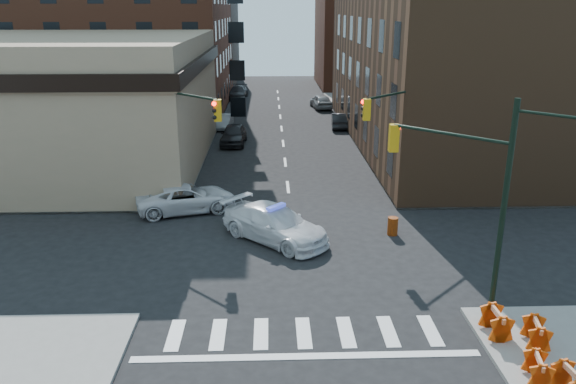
{
  "coord_description": "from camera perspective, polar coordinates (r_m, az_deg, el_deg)",
  "views": [
    {
      "loc": [
        -1.12,
        -23.94,
        10.92
      ],
      "look_at": [
        -0.25,
        2.37,
        2.2
      ],
      "focal_mm": 35.0,
      "sensor_mm": 36.0,
      "label": 1
    }
  ],
  "objects": [
    {
      "name": "barricade_se_b",
      "position": [
        20.99,
        20.38,
        -12.34
      ],
      "size": [
        0.63,
        1.26,
        0.94
      ],
      "primitive_type": null,
      "rotation": [
        0.0,
        0.0,
        1.58
      ],
      "color": "#E9510A",
      "rests_on": "sidewalk_se"
    },
    {
      "name": "barrel_road",
      "position": [
        28.65,
        10.59,
        -3.43
      ],
      "size": [
        0.52,
        0.52,
        0.92
      ],
      "primitive_type": "cylinder",
      "rotation": [
        0.0,
        0.0,
        0.02
      ],
      "color": "#C15909",
      "rests_on": "ground"
    },
    {
      "name": "signal_pole_ne",
      "position": [
        30.82,
        11.24,
        5.64
      ],
      "size": [
        3.67,
        3.58,
        8.0
      ],
      "rotation": [
        0.0,
        0.0,
        -2.36
      ],
      "color": "black",
      "rests_on": "sidewalk_ne"
    },
    {
      "name": "pedestrian_c",
      "position": [
        32.94,
        -18.64,
        -0.13
      ],
      "size": [
        1.12,
        0.84,
        1.77
      ],
      "primitive_type": "imported",
      "rotation": [
        0.0,
        0.0,
        0.45
      ],
      "color": "#1F222E",
      "rests_on": "sidewalk_nw"
    },
    {
      "name": "sidewalk_nw",
      "position": [
        61.73,
        -22.8,
        6.78
      ],
      "size": [
        34.0,
        54.5,
        0.15
      ],
      "primitive_type": "cube",
      "color": "gray",
      "rests_on": "ground"
    },
    {
      "name": "police_car",
      "position": [
        27.36,
        -1.34,
        -3.28
      ],
      "size": [
        5.87,
        5.78,
        1.7
      ],
      "primitive_type": "imported",
      "rotation": [
        0.0,
        0.0,
        0.8
      ],
      "color": "white",
      "rests_on": "ground"
    },
    {
      "name": "barrel_bank",
      "position": [
        31.58,
        -9.15,
        -1.17
      ],
      "size": [
        0.68,
        0.68,
        1.02
      ],
      "primitive_type": "cylinder",
      "rotation": [
        0.0,
        0.0,
        0.21
      ],
      "color": "red",
      "rests_on": "ground"
    },
    {
      "name": "commercial_row_ne",
      "position": [
        48.7,
        15.36,
        13.08
      ],
      "size": [
        14.0,
        34.0,
        14.0
      ],
      "primitive_type": "cube",
      "color": "#513420",
      "rests_on": "ground"
    },
    {
      "name": "sidewalk_ne",
      "position": [
        62.56,
        20.98,
        7.14
      ],
      "size": [
        34.0,
        54.5,
        0.15
      ],
      "primitive_type": "cube",
      "color": "gray",
      "rests_on": "ground"
    },
    {
      "name": "filler_nw",
      "position": [
        87.27,
        -12.2,
        16.02
      ],
      "size": [
        20.0,
        18.0,
        16.0
      ],
      "primitive_type": "cube",
      "color": "brown",
      "rests_on": "ground"
    },
    {
      "name": "tree_ne_far",
      "position": [
        59.05,
        6.63,
        10.98
      ],
      "size": [
        3.0,
        3.0,
        4.85
      ],
      "color": "black",
      "rests_on": "sidewalk_ne"
    },
    {
      "name": "parked_car_wfar",
      "position": [
        53.43,
        -6.53,
        7.12
      ],
      "size": [
        1.65,
        4.03,
        1.3
      ],
      "primitive_type": "imported",
      "rotation": [
        0.0,
        0.0,
        -0.07
      ],
      "color": "#909498",
      "rests_on": "ground"
    },
    {
      "name": "pedestrian_b",
      "position": [
        35.28,
        -13.47,
        1.74
      ],
      "size": [
        1.23,
        1.16,
        2.0
      ],
      "primitive_type": "imported",
      "rotation": [
        0.0,
        0.0,
        0.57
      ],
      "color": "black",
      "rests_on": "sidewalk_nw"
    },
    {
      "name": "parked_car_wnear",
      "position": [
        46.98,
        -5.55,
        5.83
      ],
      "size": [
        2.18,
        4.92,
        1.65
      ],
      "primitive_type": "imported",
      "rotation": [
        0.0,
        0.0,
        -0.05
      ],
      "color": "black",
      "rests_on": "ground"
    },
    {
      "name": "pedestrian_a",
      "position": [
        34.14,
        -11.17,
        1.05
      ],
      "size": [
        0.71,
        0.59,
        1.67
      ],
      "primitive_type": "imported",
      "rotation": [
        0.0,
        0.0,
        -0.38
      ],
      "color": "black",
      "rests_on": "sidewalk_nw"
    },
    {
      "name": "barricade_nw_b",
      "position": [
        33.94,
        -20.19,
        -0.59
      ],
      "size": [
        1.19,
        0.72,
        0.84
      ],
      "primitive_type": null,
      "rotation": [
        0.0,
        0.0,
        -0.14
      ],
      "color": "#E6440A",
      "rests_on": "sidewalk_nw"
    },
    {
      "name": "parked_car_efar",
      "position": [
        63.92,
        3.39,
        9.19
      ],
      "size": [
        2.47,
        4.92,
        1.61
      ],
      "primitive_type": "imported",
      "rotation": [
        0.0,
        0.0,
        3.27
      ],
      "color": "gray",
      "rests_on": "ground"
    },
    {
      "name": "signal_pole_nw",
      "position": [
        30.38,
        -10.87,
        5.48
      ],
      "size": [
        3.58,
        3.67,
        8.0
      ],
      "rotation": [
        0.0,
        0.0,
        -0.79
      ],
      "color": "black",
      "rests_on": "sidewalk_nw"
    },
    {
      "name": "barricade_se_c",
      "position": [
        19.2,
        24.03,
        -16.12
      ],
      "size": [
        0.76,
        1.19,
        0.83
      ],
      "primitive_type": null,
      "rotation": [
        0.0,
        0.0,
        1.37
      ],
      "color": "#C36109",
      "rests_on": "sidewalk_se"
    },
    {
      "name": "signal_pole_se",
      "position": [
        20.74,
        18.39,
        -0.34
      ],
      "size": [
        5.4,
        5.27,
        8.0
      ],
      "rotation": [
        0.0,
        0.0,
        2.36
      ],
      "color": "black",
      "rests_on": "sidewalk_se"
    },
    {
      "name": "bank_building",
      "position": [
        43.92,
        -23.35,
        8.44
      ],
      "size": [
        22.0,
        22.0,
        9.0
      ],
      "primitive_type": "cube",
      "color": "#967D62",
      "rests_on": "ground"
    },
    {
      "name": "filler_ne",
      "position": [
        83.47,
        8.83,
        14.74
      ],
      "size": [
        16.0,
        16.0,
        12.0
      ],
      "primitive_type": "cube",
      "color": "brown",
      "rests_on": "ground"
    },
    {
      "name": "ground",
      "position": [
        26.34,
        0.71,
        -6.17
      ],
      "size": [
        140.0,
        140.0,
        0.0
      ],
      "primitive_type": "plane",
      "color": "black",
      "rests_on": "ground"
    },
    {
      "name": "parked_car_enear",
      "position": [
        53.64,
        5.26,
        7.26
      ],
      "size": [
        1.8,
        4.33,
        1.39
      ],
      "primitive_type": "imported",
      "rotation": [
        0.0,
        0.0,
        3.06
      ],
      "color": "black",
      "rests_on": "ground"
    },
    {
      "name": "barricade_se_d",
      "position": [
        18.98,
        26.78,
        -16.88
      ],
      "size": [
        0.71,
        1.23,
        0.88
      ],
      "primitive_type": null,
      "rotation": [
        0.0,
        0.0,
        1.68
      ],
      "color": "red",
      "rests_on": "sidewalk_se"
    },
    {
      "name": "pickup",
      "position": [
        31.77,
        -10.27,
        -0.62
      ],
      "size": [
        5.97,
        3.93,
        1.53
      ],
      "primitive_type": "imported",
      "rotation": [
        0.0,
        0.0,
        1.85
      ],
      "color": "silver",
      "rests_on": "ground"
    },
    {
      "name": "barricade_nw_a",
      "position": [
        33.19,
        -12.81,
        -0.17
      ],
      "size": [
        1.37,
        0.75,
        1.0
      ],
      "primitive_type": null,
      "rotation": [
        0.0,
        0.0,
        -0.06
      ],
      "color": "#D8620A",
      "rests_on": "sidewalk_nw"
    },
    {
      "name": "parked_car_wdeep",
      "position": [
        71.13,
        -5.11,
        10.05
      ],
      "size": [
        2.5,
        5.43,
        1.54
      ],
      "primitive_type": "imported",
      "rotation": [
        0.0,
        0.0,
        -0.07
      ],
      "color": "black",
      "rests_on": "ground"
    },
    {
      "name": "barricade_se_a",
      "position": [
        20.93,
        23.89,
        -12.99
      ],
      "size": [
        0.82,
        1.27,
        0.88
      ],
      "primitive_type": null,
      "rotation": [
        0.0,
        0.0,
        1.36
      ],
      "color": "#DB5C0A",
      "rests_on": "sidewalk_se"
    },
    {
      "name": "tree_ne_near",
      "position": [
        51.22,
        7.92,
        9.81
      ],
      "size": [
        3.0,
        3.0,
        4.85
      ],
      "color": "black",
      "rests_on": "sidewalk_ne"
    }
  ]
}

